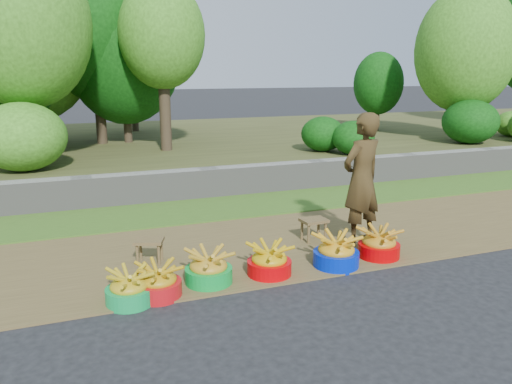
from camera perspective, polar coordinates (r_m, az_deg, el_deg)
name	(u,v)px	position (r m, az deg, el deg)	size (l,w,h in m)	color
ground_plane	(308,282)	(5.70, 5.94, -10.16)	(120.00, 120.00, 0.00)	black
dirt_shoulder	(266,245)	(6.76, 1.17, -6.11)	(80.00, 2.50, 0.02)	brown
grass_verge	(223,208)	(8.55, -3.85, -1.79)	(80.00, 1.50, 0.04)	#3E671E
retaining_wall	(209,183)	(9.28, -5.42, 1.04)	(80.00, 0.35, 0.55)	gray
earth_bank	(161,147)	(14.00, -10.82, 5.04)	(80.00, 10.00, 0.50)	#444721
vegetation	(120,45)	(12.56, -15.33, 15.89)	(34.42, 8.49, 4.79)	#352A1C
basin_a	(129,289)	(5.28, -14.28, -10.67)	(0.48, 0.48, 0.36)	#0E9746
basin_b	(158,282)	(5.36, -11.12, -10.09)	(0.49, 0.49, 0.36)	#B81015
basin_c	(209,269)	(5.58, -5.44, -8.75)	(0.52, 0.52, 0.39)	#079931
basin_d	(269,262)	(5.77, 1.53, -7.96)	(0.51, 0.51, 0.38)	#CA0005
basin_e	(336,252)	(6.08, 9.15, -6.84)	(0.55, 0.55, 0.41)	#001EBB
basin_f	(379,245)	(6.48, 13.88, -5.85)	(0.52, 0.52, 0.39)	#BF0003
stool_left	(149,244)	(6.20, -12.12, -5.84)	(0.41, 0.36, 0.30)	brown
stool_right	(314,223)	(6.89, 6.63, -3.58)	(0.36, 0.29, 0.31)	brown
vendor_woman	(362,179)	(6.74, 11.98, 1.43)	(0.64, 0.42, 1.76)	black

